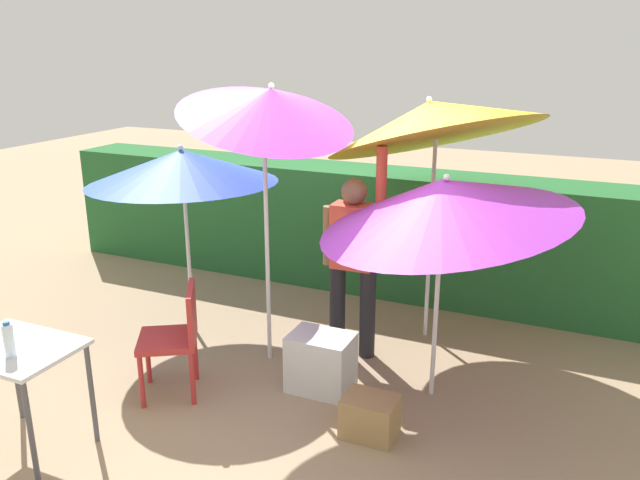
% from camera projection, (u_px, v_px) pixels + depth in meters
% --- Properties ---
extents(ground_plane, '(24.00, 24.00, 0.00)m').
position_uv_depth(ground_plane, '(306.00, 374.00, 5.37)').
color(ground_plane, '#9E8466').
extents(hedge_row, '(8.00, 0.70, 1.35)m').
position_uv_depth(hedge_row, '(387.00, 231.00, 7.02)').
color(hedge_row, '#23602D').
rests_on(hedge_row, ground_plane).
extents(umbrella_rainbow, '(1.98, 1.91, 2.59)m').
position_uv_depth(umbrella_rainbow, '(432.00, 120.00, 5.45)').
color(umbrella_rainbow, silver).
rests_on(umbrella_rainbow, ground_plane).
extents(umbrella_orange, '(1.74, 1.74, 1.80)m').
position_uv_depth(umbrella_orange, '(182.00, 167.00, 5.74)').
color(umbrella_orange, silver).
rests_on(umbrella_orange, ground_plane).
extents(umbrella_yellow, '(1.50, 1.45, 2.62)m').
position_uv_depth(umbrella_yellow, '(267.00, 105.00, 5.01)').
color(umbrella_yellow, silver).
rests_on(umbrella_yellow, ground_plane).
extents(umbrella_navy, '(1.93, 1.90, 1.97)m').
position_uv_depth(umbrella_navy, '(444.00, 201.00, 4.58)').
color(umbrella_navy, silver).
rests_on(umbrella_navy, ground_plane).
extents(person_vendor, '(0.55, 0.24, 1.88)m').
position_uv_depth(person_vendor, '(353.00, 254.00, 5.46)').
color(person_vendor, black).
rests_on(person_vendor, ground_plane).
extents(chair_plastic, '(0.60, 0.60, 0.89)m').
position_uv_depth(chair_plastic, '(176.00, 334.00, 4.95)').
color(chair_plastic, '#B72D2D').
rests_on(chair_plastic, ground_plane).
extents(cooler_box, '(0.50, 0.36, 0.47)m').
position_uv_depth(cooler_box, '(321.00, 362.00, 5.08)').
color(cooler_box, silver).
rests_on(cooler_box, ground_plane).
extents(crate_cardboard, '(0.38, 0.30, 0.30)m').
position_uv_depth(crate_cardboard, '(370.00, 416.00, 4.51)').
color(crate_cardboard, '#9E7A4C').
rests_on(crate_cardboard, ground_plane).
extents(folding_table, '(0.80, 0.60, 0.78)m').
position_uv_depth(folding_table, '(16.00, 360.00, 4.19)').
color(folding_table, '#4C4C51').
rests_on(folding_table, ground_plane).
extents(bottle_water, '(0.07, 0.07, 0.24)m').
position_uv_depth(bottle_water, '(9.00, 340.00, 4.00)').
color(bottle_water, silver).
rests_on(bottle_water, folding_table).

